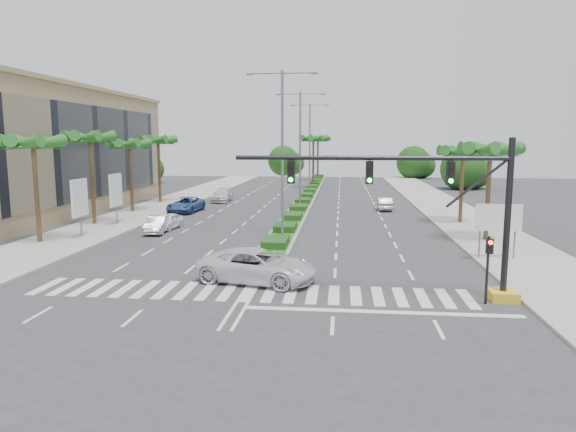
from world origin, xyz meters
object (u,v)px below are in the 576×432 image
Objects in this scene: car_parked_d at (222,195)px; car_crossing at (257,266)px; car_parked_c at (186,205)px; car_parked_b at (157,224)px; car_right at (384,204)px; car_parked_a at (168,221)px.

car_crossing is at bearing -76.93° from car_parked_d.
car_crossing is (11.32, -24.76, 0.08)m from car_parked_c.
car_crossing is at bearing -61.40° from car_parked_c.
car_parked_d is at bearing 83.03° from car_parked_b.
car_parked_d reaches higher than car_right.
car_parked_d reaches higher than car_parked_a.
car_right is (18.41, 13.67, 0.03)m from car_parked_a.
car_parked_c reaches higher than car_parked_a.
car_parked_b reaches higher than car_parked_a.
car_parked_d is (1.45, 9.46, -0.02)m from car_parked_c.
car_parked_a is 0.73× the size of car_parked_d.
car_right reaches higher than car_parked_b.
car_right is at bearing 33.01° from car_parked_b.
car_parked_b is at bearing 50.55° from car_crossing.
car_parked_c is at bearing 89.84° from car_parked_b.
car_parked_d is (-0.07, 19.35, 0.10)m from car_parked_a.
car_parked_a is 17.82m from car_crossing.
car_parked_b is (-0.22, -1.72, 0.02)m from car_parked_a.
car_parked_b is at bearing -93.42° from car_parked_d.
car_right is at bearing 14.81° from car_parked_c.
car_parked_a is 0.69× the size of car_parked_c.
car_parked_a is at bearing 76.00° from car_parked_b.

